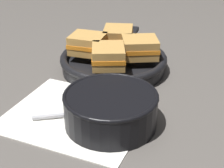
{
  "coord_description": "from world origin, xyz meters",
  "views": [
    {
      "loc": [
        0.28,
        -0.53,
        0.37
      ],
      "look_at": [
        0.03,
        0.05,
        0.04
      ],
      "focal_mm": 55.0,
      "sensor_mm": 36.0,
      "label": 1
    }
  ],
  "objects_px": {
    "skillet": "(114,62)",
    "sandwich_near_right": "(108,56)",
    "sandwich_near_left": "(88,44)",
    "sandwich_far_left": "(140,48)",
    "spoon": "(96,112)",
    "sandwich_far_right": "(118,37)",
    "soup_bowl": "(111,107)"
  },
  "relations": [
    {
      "from": "skillet",
      "to": "sandwich_near_right",
      "type": "xyz_separation_m",
      "value": [
        0.01,
        -0.07,
        0.04
      ]
    },
    {
      "from": "sandwich_near_left",
      "to": "sandwich_far_left",
      "type": "relative_size",
      "value": 0.84
    },
    {
      "from": "spoon",
      "to": "sandwich_far_right",
      "type": "relative_size",
      "value": 1.52
    },
    {
      "from": "soup_bowl",
      "to": "skillet",
      "type": "distance_m",
      "value": 0.24
    },
    {
      "from": "sandwich_near_right",
      "to": "sandwich_far_left",
      "type": "height_order",
      "value": "same"
    },
    {
      "from": "skillet",
      "to": "sandwich_near_left",
      "type": "height_order",
      "value": "sandwich_near_left"
    },
    {
      "from": "skillet",
      "to": "sandwich_far_right",
      "type": "bearing_deg",
      "value": 102.43
    },
    {
      "from": "sandwich_near_left",
      "to": "sandwich_near_right",
      "type": "xyz_separation_m",
      "value": [
        0.08,
        -0.05,
        0.0
      ]
    },
    {
      "from": "sandwich_near_left",
      "to": "sandwich_near_right",
      "type": "relative_size",
      "value": 0.85
    },
    {
      "from": "soup_bowl",
      "to": "sandwich_near_right",
      "type": "relative_size",
      "value": 1.63
    },
    {
      "from": "sandwich_far_left",
      "to": "sandwich_far_right",
      "type": "distance_m",
      "value": 0.09
    },
    {
      "from": "spoon",
      "to": "sandwich_far_right",
      "type": "height_order",
      "value": "sandwich_far_right"
    },
    {
      "from": "soup_bowl",
      "to": "skillet",
      "type": "relative_size",
      "value": 0.47
    },
    {
      "from": "skillet",
      "to": "sandwich_near_right",
      "type": "height_order",
      "value": "sandwich_near_right"
    },
    {
      "from": "spoon",
      "to": "sandwich_near_right",
      "type": "bearing_deg",
      "value": 70.8
    },
    {
      "from": "spoon",
      "to": "skillet",
      "type": "relative_size",
      "value": 0.42
    },
    {
      "from": "spoon",
      "to": "sandwich_far_right",
      "type": "bearing_deg",
      "value": 69.99
    },
    {
      "from": "sandwich_far_left",
      "to": "sandwich_near_left",
      "type": "bearing_deg",
      "value": -167.75
    },
    {
      "from": "sandwich_near_left",
      "to": "soup_bowl",
      "type": "bearing_deg",
      "value": -54.01
    },
    {
      "from": "skillet",
      "to": "sandwich_far_right",
      "type": "distance_m",
      "value": 0.08
    },
    {
      "from": "soup_bowl",
      "to": "sandwich_far_left",
      "type": "relative_size",
      "value": 1.61
    },
    {
      "from": "soup_bowl",
      "to": "spoon",
      "type": "height_order",
      "value": "soup_bowl"
    },
    {
      "from": "skillet",
      "to": "spoon",
      "type": "bearing_deg",
      "value": -76.6
    },
    {
      "from": "spoon",
      "to": "sandwich_near_left",
      "type": "relative_size",
      "value": 1.7
    },
    {
      "from": "sandwich_near_left",
      "to": "spoon",
      "type": "bearing_deg",
      "value": -59.71
    },
    {
      "from": "soup_bowl",
      "to": "sandwich_far_left",
      "type": "height_order",
      "value": "sandwich_far_left"
    },
    {
      "from": "soup_bowl",
      "to": "skillet",
      "type": "height_order",
      "value": "soup_bowl"
    },
    {
      "from": "skillet",
      "to": "sandwich_far_right",
      "type": "height_order",
      "value": "sandwich_far_right"
    },
    {
      "from": "skillet",
      "to": "sandwich_near_right",
      "type": "bearing_deg",
      "value": -77.92
    },
    {
      "from": "skillet",
      "to": "sandwich_near_left",
      "type": "bearing_deg",
      "value": -165.87
    },
    {
      "from": "soup_bowl",
      "to": "sandwich_near_right",
      "type": "bearing_deg",
      "value": 115.17
    },
    {
      "from": "spoon",
      "to": "sandwich_near_left",
      "type": "height_order",
      "value": "sandwich_near_left"
    }
  ]
}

